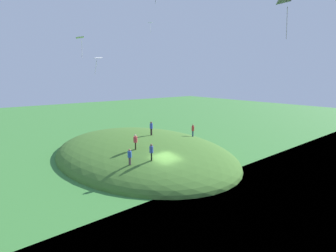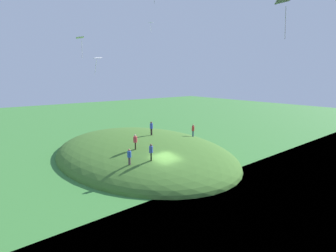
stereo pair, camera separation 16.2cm
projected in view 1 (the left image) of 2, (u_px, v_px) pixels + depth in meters
name	position (u px, v px, depth m)	size (l,w,h in m)	color
ground_plane	(166.00, 176.00, 25.34)	(160.00, 160.00, 0.00)	#387734
grass_hill	(142.00, 154.00, 32.84)	(28.14, 20.52, 4.98)	#3E6B28
person_with_child	(151.00, 127.00, 32.36)	(0.50, 0.50, 1.83)	black
person_watching_kites	(135.00, 140.00, 26.84)	(0.59, 0.59, 1.65)	black
person_walking_path	(151.00, 150.00, 24.16)	(0.49, 0.49, 1.71)	black
person_near_shore	(193.00, 129.00, 34.40)	(0.42, 0.42, 1.75)	#263751
person_on_hilltop	(130.00, 155.00, 23.63)	(0.54, 0.54, 1.57)	brown
kite_2	(80.00, 38.00, 26.30)	(1.36, 1.14, 2.22)	white
kite_6	(98.00, 59.00, 23.59)	(0.82, 0.79, 1.67)	white
kite_7	(151.00, 23.00, 42.40)	(0.90, 0.81, 1.85)	white
kite_8	(285.00, 2.00, 12.18)	(1.16, 1.23, 1.94)	silver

